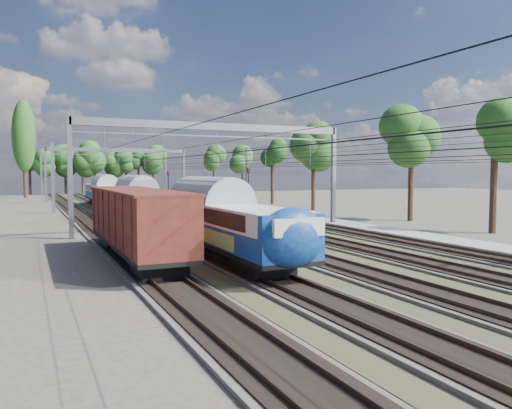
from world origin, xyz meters
name	(u,v)px	position (x,y,z in m)	size (l,w,h in m)	color
track_bed	(170,216)	(0.00, 45.00, 0.10)	(21.00, 130.00, 0.34)	#47423A
platform	(412,235)	(12.00, 20.00, 0.15)	(3.00, 70.00, 0.30)	gray
catenary	(156,161)	(0.33, 52.69, 6.40)	(25.65, 130.00, 9.00)	slate
tree_belt	(140,157)	(7.25, 95.13, 8.22)	(38.64, 99.43, 12.24)	black
poplar	(24,136)	(-14.50, 98.00, 11.89)	(4.40, 4.40, 19.04)	black
emu_train	(137,195)	(-4.50, 40.57, 2.65)	(3.08, 65.15, 4.51)	black
freight_boxcar	(136,219)	(-9.00, 18.70, 2.33)	(3.07, 14.82, 3.82)	black
worker	(121,198)	(-1.02, 70.23, 0.91)	(0.66, 0.44, 1.82)	black
signal_near	(168,185)	(2.97, 56.70, 3.24)	(0.35, 0.32, 5.12)	black
signal_far	(248,183)	(12.89, 52.52, 3.51)	(0.36, 0.33, 5.54)	black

